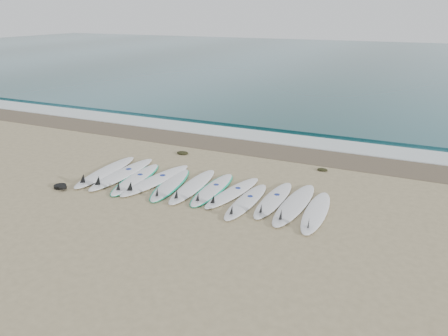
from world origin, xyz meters
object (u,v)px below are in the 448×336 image
at_px(surfboard_0, 105,172).
at_px(surfboard_11, 316,213).
at_px(leash_coil, 61,187).
at_px(surfboard_6, 212,190).

distance_m(surfboard_0, surfboard_11, 6.18).
bearing_deg(leash_coil, surfboard_11, 11.07).
bearing_deg(leash_coil, surfboard_0, 75.14).
height_order(surfboard_11, leash_coil, surfboard_11).
distance_m(surfboard_0, leash_coil, 1.40).
bearing_deg(surfboard_6, surfboard_11, -6.94).
bearing_deg(surfboard_11, surfboard_6, 172.14).
height_order(surfboard_6, leash_coil, surfboard_6).
bearing_deg(surfboard_11, leash_coil, -171.85).
height_order(surfboard_0, leash_coil, surfboard_0).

